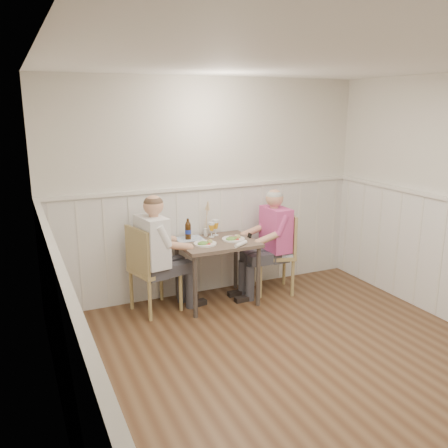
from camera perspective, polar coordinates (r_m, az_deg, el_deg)
name	(u,v)px	position (r m, az deg, el deg)	size (l,w,h in m)	color
ground_plane	(312,378)	(4.34, 10.56, -17.79)	(4.50, 4.50, 0.00)	#4B2E1B
room_shell	(321,205)	(3.77, 11.59, 2.23)	(4.04, 4.54, 2.60)	silver
wainscot	(274,277)	(4.55, 6.00, -6.37)	(4.00, 4.49, 1.34)	silver
dining_table	(217,250)	(5.50, -0.86, -3.11)	(0.88, 0.70, 0.75)	#4B392F
chair_right	(278,250)	(5.91, 6.53, -3.08)	(0.58, 0.58, 0.99)	#9C8753
chair_left	(150,266)	(5.34, -8.88, -5.02)	(0.58, 0.58, 1.00)	#9C8753
man_in_pink	(272,250)	(5.83, 5.83, -3.11)	(0.61, 0.43, 1.33)	#3F3F47
diner_cream	(157,264)	(5.30, -8.12, -4.78)	(0.68, 0.48, 1.37)	#3F3F47
plate_man	(233,238)	(5.51, 1.09, -1.72)	(0.27, 0.27, 0.07)	white
plate_diner	(204,243)	(5.33, -2.36, -2.30)	(0.26, 0.26, 0.07)	white
beer_glass_a	(216,225)	(5.68, -1.02, -0.11)	(0.08, 0.08, 0.19)	silver
beer_glass_b	(211,227)	(5.61, -1.52, -0.37)	(0.07, 0.07, 0.18)	silver
beer_bottle	(188,230)	(5.52, -4.35, -0.76)	(0.07, 0.07, 0.25)	#321D0A
rolled_napkin	(241,244)	(5.28, 2.04, -2.42)	(0.20, 0.15, 0.05)	white
grass_vase	(206,220)	(5.64, -2.24, 0.50)	(0.05, 0.05, 0.44)	silver
gingham_mat	(189,239)	(5.57, -4.20, -1.77)	(0.32, 0.26, 0.01)	#5D7FB2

